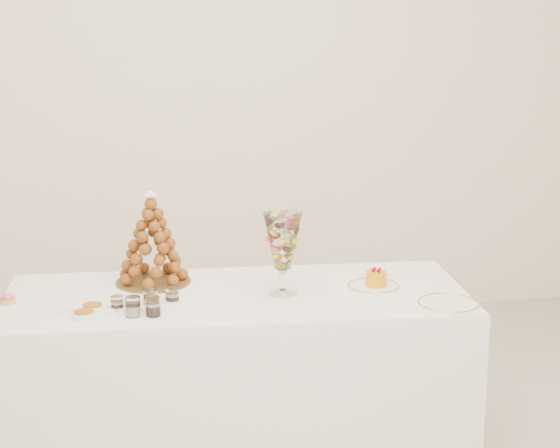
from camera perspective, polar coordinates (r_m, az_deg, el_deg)
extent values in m
cube|color=white|center=(5.10, -4.50, 9.17)|extent=(4.50, 0.04, 2.80)
cube|color=white|center=(1.26, 16.55, -5.98)|extent=(4.50, 0.04, 2.80)
cube|color=white|center=(3.77, -2.61, -9.26)|extent=(1.84, 0.84, 0.67)
cube|color=white|center=(3.65, -2.67, -4.32)|extent=(1.83, 0.83, 0.01)
cube|color=white|center=(3.66, -8.18, -4.11)|extent=(0.69, 0.57, 0.02)
cylinder|color=white|center=(3.64, 0.16, -4.13)|extent=(0.11, 0.11, 0.02)
cylinder|color=white|center=(3.62, 0.16, -3.41)|extent=(0.02, 0.02, 0.08)
sphere|color=white|center=(3.61, 0.16, -2.83)|extent=(0.04, 0.04, 0.04)
cylinder|color=white|center=(3.73, 5.72, -3.82)|extent=(0.21, 0.21, 0.01)
cylinder|color=white|center=(3.56, 10.22, -4.82)|extent=(0.24, 0.24, 0.01)
cylinder|color=tan|center=(3.67, -16.27, -4.52)|extent=(0.06, 0.06, 0.02)
ellipsoid|color=#D35787|center=(3.67, -16.29, -4.28)|extent=(0.05, 0.05, 0.03)
cylinder|color=white|center=(3.47, -9.89, -4.84)|extent=(0.06, 0.06, 0.06)
cylinder|color=white|center=(3.49, -7.89, -4.60)|extent=(0.05, 0.05, 0.07)
cylinder|color=white|center=(3.52, -6.59, -4.43)|extent=(0.05, 0.05, 0.07)
cylinder|color=white|center=(3.42, -8.96, -4.99)|extent=(0.07, 0.07, 0.07)
cylinder|color=white|center=(3.41, -7.74, -5.01)|extent=(0.06, 0.06, 0.07)
cylinder|color=white|center=(3.50, -11.36, -5.07)|extent=(0.08, 0.08, 0.02)
cylinder|color=white|center=(3.44, -11.86, -5.47)|extent=(0.08, 0.08, 0.02)
cylinder|color=brown|center=(3.74, -7.72, -3.50)|extent=(0.30, 0.30, 0.01)
cone|color=brown|center=(3.69, -7.81, -0.82)|extent=(0.25, 0.25, 0.36)
sphere|color=white|center=(3.65, -7.90, 1.74)|extent=(0.04, 0.04, 0.04)
cylinder|color=orange|center=(3.72, 5.88, -3.33)|extent=(0.08, 0.08, 0.06)
sphere|color=maroon|center=(3.71, 6.08, -2.76)|extent=(0.01, 0.01, 0.01)
sphere|color=maroon|center=(3.72, 5.77, -2.73)|extent=(0.01, 0.01, 0.01)
sphere|color=maroon|center=(3.70, 5.71, -2.82)|extent=(0.01, 0.01, 0.01)
sphere|color=maroon|center=(3.69, 6.02, -2.84)|extent=(0.01, 0.01, 0.01)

